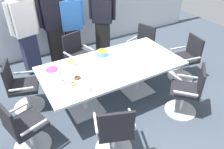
{
  "coord_description": "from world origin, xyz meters",
  "views": [
    {
      "loc": [
        -1.6,
        -2.76,
        2.7
      ],
      "look_at": [
        0.0,
        0.0,
        0.55
      ],
      "focal_mm": 35.2,
      "sensor_mm": 36.0,
      "label": 1
    }
  ],
  "objects_px": {
    "person_standing_0": "(25,31)",
    "plate_stack": "(85,88)",
    "person_standing_1": "(54,24)",
    "snack_bowl_cookies": "(70,62)",
    "snack_bowl_candy_mix": "(52,71)",
    "office_chair_4": "(22,89)",
    "person_standing_3": "(102,18)",
    "donut_platter": "(71,80)",
    "office_chair_2": "(141,49)",
    "office_chair_1": "(186,60)",
    "office_chair_6": "(115,133)",
    "snack_bowl_chips_orange": "(102,52)",
    "conference_table": "(112,71)",
    "napkin_pile": "(125,63)",
    "person_standing_2": "(72,26)",
    "office_chair_0": "(187,93)",
    "office_chair_5": "(24,129)",
    "office_chair_3": "(78,58)"
  },
  "relations": [
    {
      "from": "office_chair_4",
      "to": "snack_bowl_chips_orange",
      "type": "bearing_deg",
      "value": 99.73
    },
    {
      "from": "snack_bowl_cookies",
      "to": "snack_bowl_chips_orange",
      "type": "relative_size",
      "value": 0.95
    },
    {
      "from": "person_standing_0",
      "to": "plate_stack",
      "type": "distance_m",
      "value": 2.13
    },
    {
      "from": "snack_bowl_cookies",
      "to": "snack_bowl_chips_orange",
      "type": "distance_m",
      "value": 0.63
    },
    {
      "from": "office_chair_4",
      "to": "snack_bowl_cookies",
      "type": "distance_m",
      "value": 0.94
    },
    {
      "from": "plate_stack",
      "to": "donut_platter",
      "type": "bearing_deg",
      "value": 109.86
    },
    {
      "from": "office_chair_5",
      "to": "person_standing_2",
      "type": "bearing_deg",
      "value": 126.16
    },
    {
      "from": "office_chair_0",
      "to": "donut_platter",
      "type": "distance_m",
      "value": 1.93
    },
    {
      "from": "conference_table",
      "to": "office_chair_2",
      "type": "relative_size",
      "value": 2.64
    },
    {
      "from": "office_chair_0",
      "to": "napkin_pile",
      "type": "height_order",
      "value": "office_chair_0"
    },
    {
      "from": "snack_bowl_cookies",
      "to": "napkin_pile",
      "type": "distance_m",
      "value": 0.95
    },
    {
      "from": "office_chair_4",
      "to": "person_standing_2",
      "type": "distance_m",
      "value": 1.85
    },
    {
      "from": "office_chair_6",
      "to": "snack_bowl_cookies",
      "type": "bearing_deg",
      "value": 112.67
    },
    {
      "from": "conference_table",
      "to": "office_chair_0",
      "type": "distance_m",
      "value": 1.32
    },
    {
      "from": "snack_bowl_chips_orange",
      "to": "donut_platter",
      "type": "height_order",
      "value": "snack_bowl_chips_orange"
    },
    {
      "from": "office_chair_6",
      "to": "person_standing_3",
      "type": "xyz_separation_m",
      "value": [
        1.22,
        2.61,
        0.56
      ]
    },
    {
      "from": "conference_table",
      "to": "snack_bowl_candy_mix",
      "type": "bearing_deg",
      "value": 166.42
    },
    {
      "from": "office_chair_4",
      "to": "person_standing_2",
      "type": "xyz_separation_m",
      "value": [
        1.39,
        1.12,
        0.48
      ]
    },
    {
      "from": "office_chair_5",
      "to": "office_chair_6",
      "type": "height_order",
      "value": "same"
    },
    {
      "from": "conference_table",
      "to": "person_standing_0",
      "type": "relative_size",
      "value": 1.3
    },
    {
      "from": "conference_table",
      "to": "person_standing_1",
      "type": "xyz_separation_m",
      "value": [
        -0.43,
        1.75,
        0.35
      ]
    },
    {
      "from": "office_chair_0",
      "to": "person_standing_0",
      "type": "relative_size",
      "value": 0.49
    },
    {
      "from": "office_chair_1",
      "to": "person_standing_3",
      "type": "xyz_separation_m",
      "value": [
        -1.03,
        1.7,
        0.56
      ]
    },
    {
      "from": "office_chair_6",
      "to": "person_standing_1",
      "type": "height_order",
      "value": "person_standing_1"
    },
    {
      "from": "office_chair_1",
      "to": "office_chair_2",
      "type": "xyz_separation_m",
      "value": [
        -0.47,
        0.89,
        0.0
      ]
    },
    {
      "from": "office_chair_1",
      "to": "snack_bowl_cookies",
      "type": "relative_size",
      "value": 4.54
    },
    {
      "from": "donut_platter",
      "to": "snack_bowl_chips_orange",
      "type": "bearing_deg",
      "value": 30.94
    },
    {
      "from": "person_standing_1",
      "to": "snack_bowl_cookies",
      "type": "distance_m",
      "value": 1.4
    },
    {
      "from": "donut_platter",
      "to": "snack_bowl_candy_mix",
      "type": "bearing_deg",
      "value": 118.99
    },
    {
      "from": "conference_table",
      "to": "donut_platter",
      "type": "relative_size",
      "value": 7.28
    },
    {
      "from": "office_chair_4",
      "to": "napkin_pile",
      "type": "bearing_deg",
      "value": 84.86
    },
    {
      "from": "snack_bowl_candy_mix",
      "to": "plate_stack",
      "type": "height_order",
      "value": "snack_bowl_candy_mix"
    },
    {
      "from": "conference_table",
      "to": "person_standing_3",
      "type": "xyz_separation_m",
      "value": [
        0.66,
        1.57,
        0.34
      ]
    },
    {
      "from": "napkin_pile",
      "to": "snack_bowl_candy_mix",
      "type": "bearing_deg",
      "value": 164.06
    },
    {
      "from": "person_standing_0",
      "to": "snack_bowl_chips_orange",
      "type": "height_order",
      "value": "person_standing_0"
    },
    {
      "from": "person_standing_2",
      "to": "office_chair_0",
      "type": "bearing_deg",
      "value": 117.93
    },
    {
      "from": "office_chair_3",
      "to": "office_chair_6",
      "type": "relative_size",
      "value": 1.0
    },
    {
      "from": "office_chair_1",
      "to": "snack_bowl_chips_orange",
      "type": "height_order",
      "value": "office_chair_1"
    },
    {
      "from": "conference_table",
      "to": "office_chair_1",
      "type": "height_order",
      "value": "office_chair_1"
    },
    {
      "from": "person_standing_2",
      "to": "office_chair_5",
      "type": "bearing_deg",
      "value": 60.5
    },
    {
      "from": "office_chair_1",
      "to": "office_chair_0",
      "type": "bearing_deg",
      "value": 146.09
    },
    {
      "from": "conference_table",
      "to": "person_standing_3",
      "type": "distance_m",
      "value": 1.74
    },
    {
      "from": "office_chair_1",
      "to": "office_chair_2",
      "type": "relative_size",
      "value": 1.0
    },
    {
      "from": "office_chair_4",
      "to": "person_standing_3",
      "type": "xyz_separation_m",
      "value": [
        2.11,
        1.0,
        0.56
      ]
    },
    {
      "from": "conference_table",
      "to": "office_chair_5",
      "type": "xyz_separation_m",
      "value": [
        -1.61,
        -0.36,
        -0.22
      ]
    },
    {
      "from": "snack_bowl_candy_mix",
      "to": "office_chair_2",
      "type": "bearing_deg",
      "value": 13.6
    },
    {
      "from": "office_chair_1",
      "to": "office_chair_6",
      "type": "distance_m",
      "value": 2.44
    },
    {
      "from": "office_chair_1",
      "to": "snack_bowl_candy_mix",
      "type": "relative_size",
      "value": 4.08
    },
    {
      "from": "office_chair_1",
      "to": "office_chair_6",
      "type": "height_order",
      "value": "same"
    },
    {
      "from": "office_chair_6",
      "to": "snack_bowl_cookies",
      "type": "distance_m",
      "value": 1.47
    }
  ]
}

